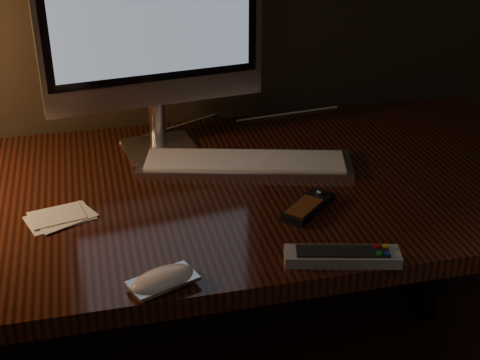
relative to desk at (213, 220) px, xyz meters
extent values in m
cube|color=#3F190E|center=(0.00, -0.07, 0.11)|extent=(1.60, 0.75, 0.04)
cube|color=black|center=(0.75, 0.25, -0.27)|extent=(0.06, 0.06, 0.71)
cube|color=black|center=(0.00, 0.27, -0.17)|extent=(1.48, 0.02, 0.51)
cube|color=silver|center=(-0.10, 0.15, 0.13)|extent=(0.18, 0.17, 0.01)
cylinder|color=silver|center=(-0.10, 0.18, 0.19)|extent=(0.05, 0.05, 0.11)
cube|color=silver|center=(-0.10, 0.14, 0.45)|extent=(0.51, 0.10, 0.42)
cube|color=black|center=(-0.10, 0.13, 0.48)|extent=(0.48, 0.06, 0.35)
cube|color=#869FB7|center=(-0.10, 0.12, 0.48)|extent=(0.44, 0.06, 0.31)
cube|color=silver|center=(0.08, 0.01, 0.14)|extent=(0.50, 0.26, 0.02)
ellipsoid|color=white|center=(-0.17, -0.41, 0.14)|extent=(0.13, 0.09, 0.02)
cube|color=black|center=(0.15, -0.22, 0.14)|extent=(0.13, 0.13, 0.02)
cube|color=brown|center=(0.15, -0.22, 0.15)|extent=(0.09, 0.09, 0.00)
sphere|color=silver|center=(0.15, -0.22, 0.15)|extent=(0.01, 0.01, 0.01)
cube|color=#929597|center=(0.15, -0.41, 0.14)|extent=(0.21, 0.10, 0.02)
cube|color=black|center=(0.15, -0.41, 0.15)|extent=(0.17, 0.08, 0.00)
cylinder|color=red|center=(0.15, -0.41, 0.15)|extent=(0.01, 0.01, 0.00)
cylinder|color=#0C8C19|center=(0.15, -0.41, 0.15)|extent=(0.01, 0.01, 0.00)
cylinder|color=gold|center=(0.15, -0.41, 0.15)|extent=(0.01, 0.01, 0.00)
cylinder|color=#1433BF|center=(0.15, -0.41, 0.15)|extent=(0.01, 0.01, 0.00)
cube|color=white|center=(-0.33, -0.14, 0.13)|extent=(0.14, 0.12, 0.01)
cylinder|color=white|center=(0.11, 0.26, 0.13)|extent=(0.59, 0.16, 0.01)
camera|label=1|loc=(-0.25, -1.32, 0.80)|focal=50.00mm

